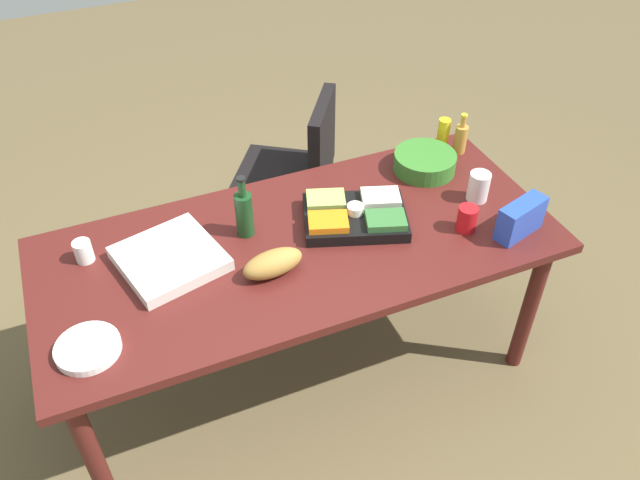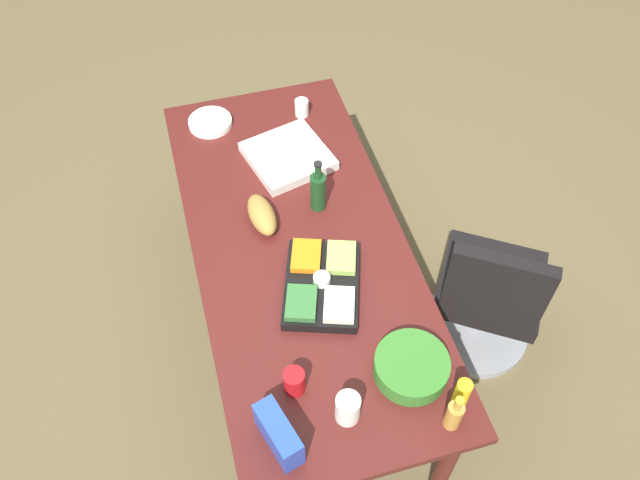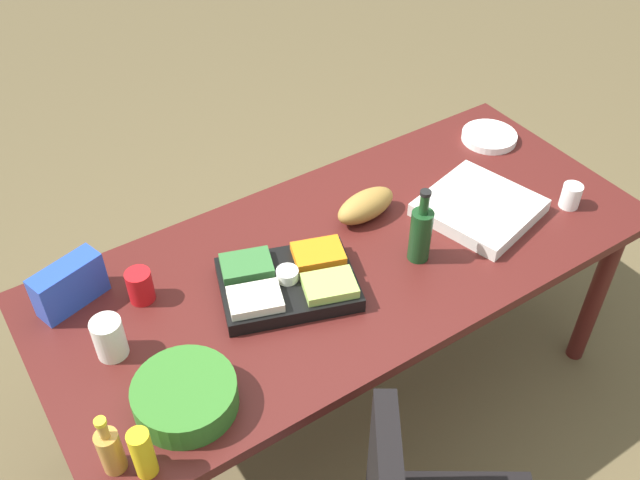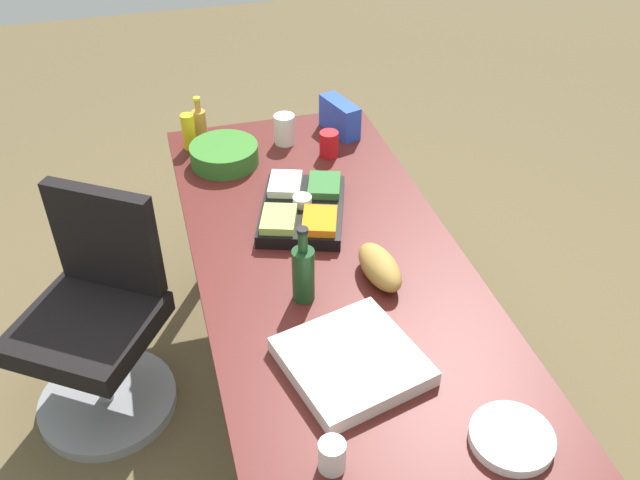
% 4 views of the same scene
% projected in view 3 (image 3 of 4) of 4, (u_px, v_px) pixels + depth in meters
% --- Properties ---
extents(ground_plane, '(10.00, 10.00, 0.00)m').
position_uv_depth(ground_plane, '(344.00, 395.00, 2.90)').
color(ground_plane, brown).
extents(conference_table, '(2.09, 0.92, 0.80)m').
position_uv_depth(conference_table, '(349.00, 272.00, 2.42)').
color(conference_table, '#4B1815').
rests_on(conference_table, ground).
extents(mustard_bottle, '(0.06, 0.06, 0.16)m').
position_uv_depth(mustard_bottle, '(143.00, 453.00, 1.72)').
color(mustard_bottle, yellow).
rests_on(mustard_bottle, conference_table).
extents(paper_cup, '(0.09, 0.09, 0.09)m').
position_uv_depth(paper_cup, '(571.00, 196.00, 2.52)').
color(paper_cup, white).
rests_on(paper_cup, conference_table).
extents(veggie_tray, '(0.49, 0.42, 0.09)m').
position_uv_depth(veggie_tray, '(288.00, 282.00, 2.21)').
color(veggie_tray, black).
rests_on(veggie_tray, conference_table).
extents(red_solo_cup, '(0.09, 0.09, 0.11)m').
position_uv_depth(red_solo_cup, '(140.00, 286.00, 2.17)').
color(red_solo_cup, red).
rests_on(red_solo_cup, conference_table).
extents(paper_plate_stack, '(0.24, 0.24, 0.03)m').
position_uv_depth(paper_plate_stack, '(489.00, 137.00, 2.85)').
color(paper_plate_stack, white).
rests_on(paper_plate_stack, conference_table).
extents(pizza_box, '(0.44, 0.44, 0.05)m').
position_uv_depth(pizza_box, '(479.00, 208.00, 2.50)').
color(pizza_box, silver).
rests_on(pizza_box, conference_table).
extents(bread_loaf, '(0.25, 0.13, 0.10)m').
position_uv_depth(bread_loaf, '(366.00, 206.00, 2.47)').
color(bread_loaf, olive).
rests_on(bread_loaf, conference_table).
extents(dressing_bottle, '(0.07, 0.07, 0.20)m').
position_uv_depth(dressing_bottle, '(110.00, 449.00, 1.73)').
color(dressing_bottle, '#BB8535').
rests_on(dressing_bottle, conference_table).
extents(salad_bowl, '(0.35, 0.35, 0.08)m').
position_uv_depth(salad_bowl, '(185.00, 396.00, 1.89)').
color(salad_bowl, '#327026').
rests_on(salad_bowl, conference_table).
extents(chip_bag_blue, '(0.23, 0.14, 0.15)m').
position_uv_depth(chip_bag_blue, '(69.00, 285.00, 2.15)').
color(chip_bag_blue, blue).
rests_on(chip_bag_blue, conference_table).
extents(wine_bottle, '(0.08, 0.08, 0.28)m').
position_uv_depth(wine_bottle, '(421.00, 233.00, 2.28)').
color(wine_bottle, '#173E1C').
rests_on(wine_bottle, conference_table).
extents(mayo_jar, '(0.10, 0.10, 0.13)m').
position_uv_depth(mayo_jar, '(109.00, 338.00, 2.01)').
color(mayo_jar, white).
rests_on(mayo_jar, conference_table).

